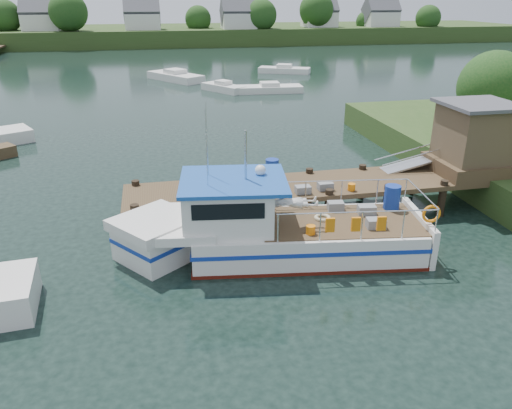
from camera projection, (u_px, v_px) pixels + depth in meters
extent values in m
plane|color=black|center=(272.00, 217.00, 21.01)|extent=(160.00, 160.00, 0.00)
cylinder|color=#332114|center=(486.00, 130.00, 28.47)|extent=(0.50, 0.50, 3.05)
sphere|color=#214417|center=(494.00, 87.00, 27.52)|extent=(3.90, 3.90, 3.90)
cube|color=#2F461C|center=(170.00, 35.00, 96.19)|extent=(140.00, 24.00, 3.00)
cylinder|color=#332114|center=(8.00, 35.00, 86.12)|extent=(0.60, 0.60, 4.20)
sphere|color=#214417|center=(4.00, 16.00, 84.91)|extent=(5.54, 5.54, 5.54)
cylinder|color=#332114|center=(71.00, 34.00, 84.48)|extent=(0.60, 0.60, 4.80)
sphere|color=#214417|center=(68.00, 12.00, 83.09)|extent=(6.34, 6.34, 6.34)
cylinder|color=#332114|center=(138.00, 38.00, 88.71)|extent=(0.60, 0.60, 3.00)
sphere|color=#214417|center=(137.00, 25.00, 87.84)|extent=(3.96, 3.96, 3.96)
cylinder|color=#332114|center=(199.00, 34.00, 92.47)|extent=(0.60, 0.60, 3.60)
sphere|color=#214417|center=(198.00, 19.00, 91.43)|extent=(4.75, 4.75, 4.75)
cylinder|color=#332114|center=(261.00, 33.00, 90.82)|extent=(0.60, 0.60, 4.20)
sphere|color=#214417|center=(261.00, 15.00, 89.61)|extent=(5.54, 5.54, 5.54)
cylinder|color=#332114|center=(316.00, 30.00, 94.59)|extent=(0.60, 0.60, 4.80)
sphere|color=#214417|center=(316.00, 10.00, 93.21)|extent=(6.34, 6.34, 6.34)
cylinder|color=#332114|center=(365.00, 33.00, 98.82)|extent=(0.60, 0.60, 3.00)
sphere|color=#214417|center=(366.00, 21.00, 97.96)|extent=(3.96, 3.96, 3.96)
cylinder|color=#332114|center=(426.00, 32.00, 97.17)|extent=(0.60, 0.60, 3.60)
sphere|color=#214417|center=(428.00, 18.00, 96.14)|extent=(4.75, 4.75, 4.75)
cube|color=silver|center=(42.00, 24.00, 85.61)|extent=(6.00, 5.00, 3.00)
cube|color=#47474C|center=(40.00, 12.00, 84.87)|extent=(6.20, 5.09, 5.09)
cube|color=silver|center=(143.00, 23.00, 87.92)|extent=(6.00, 5.00, 3.00)
cube|color=#47474C|center=(142.00, 11.00, 87.18)|extent=(6.20, 5.09, 5.09)
cube|color=silver|center=(239.00, 22.00, 90.23)|extent=(6.00, 5.00, 3.00)
cube|color=#47474C|center=(238.00, 11.00, 89.49)|extent=(6.20, 5.09, 5.09)
cube|color=silver|center=(319.00, 21.00, 95.06)|extent=(6.00, 5.00, 3.00)
cube|color=#47474C|center=(320.00, 10.00, 94.32)|extent=(6.20, 5.09, 5.09)
cube|color=silver|center=(380.00, 20.00, 96.42)|extent=(6.00, 5.00, 3.00)
cube|color=#47474C|center=(381.00, 10.00, 95.68)|extent=(6.20, 5.09, 5.09)
cube|color=#483622|center=(319.00, 185.00, 20.88)|extent=(16.00, 3.00, 0.20)
cylinder|color=black|center=(137.00, 228.00, 18.55)|extent=(0.32, 0.32, 1.90)
cylinder|color=black|center=(137.00, 202.00, 20.89)|extent=(0.32, 0.32, 1.90)
cylinder|color=black|center=(204.00, 222.00, 19.02)|extent=(0.32, 0.32, 1.90)
cylinder|color=black|center=(197.00, 197.00, 21.36)|extent=(0.32, 0.32, 1.90)
cylinder|color=black|center=(267.00, 217.00, 19.49)|extent=(0.32, 0.32, 1.90)
cylinder|color=black|center=(254.00, 193.00, 21.83)|extent=(0.32, 0.32, 1.90)
cylinder|color=black|center=(328.00, 212.00, 19.96)|extent=(0.32, 0.32, 1.90)
cylinder|color=black|center=(309.00, 189.00, 22.31)|extent=(0.32, 0.32, 1.90)
cylinder|color=black|center=(386.00, 207.00, 20.43)|extent=(0.32, 0.32, 1.90)
cylinder|color=black|center=(361.00, 185.00, 22.78)|extent=(0.32, 0.32, 1.90)
cylinder|color=black|center=(441.00, 202.00, 20.91)|extent=(0.32, 0.32, 1.90)
cylinder|color=black|center=(411.00, 181.00, 23.25)|extent=(0.32, 0.32, 1.90)
cylinder|color=black|center=(494.00, 197.00, 21.38)|extent=(0.32, 0.32, 1.90)
cylinder|color=black|center=(460.00, 177.00, 23.72)|extent=(0.32, 0.32, 1.90)
cube|color=#483622|center=(470.00, 165.00, 22.05)|extent=(3.20, 3.00, 0.60)
cube|color=#4F3F2C|center=(475.00, 134.00, 21.50)|extent=(2.60, 2.60, 2.40)
cube|color=#47474C|center=(481.00, 104.00, 21.00)|extent=(3.00, 3.00, 0.15)
cube|color=#A5A8AD|center=(412.00, 163.00, 22.44)|extent=(3.34, 0.90, 0.79)
cylinder|color=silver|center=(418.00, 155.00, 21.89)|extent=(3.34, 0.05, 0.76)
cylinder|color=silver|center=(409.00, 150.00, 22.61)|extent=(3.34, 0.05, 0.76)
cube|color=slate|center=(303.00, 190.00, 19.69)|extent=(0.60, 0.40, 0.30)
cube|color=slate|center=(325.00, 186.00, 20.06)|extent=(0.60, 0.40, 0.30)
cylinder|color=orange|center=(351.00, 187.00, 19.98)|extent=(0.30, 0.30, 0.28)
cylinder|color=navy|center=(272.00, 169.00, 21.14)|extent=(0.56, 0.56, 0.85)
cube|color=silver|center=(305.00, 238.00, 17.89)|extent=(8.29, 4.22, 1.22)
cube|color=silver|center=(156.00, 243.00, 17.55)|extent=(3.15, 3.15, 1.22)
cube|color=silver|center=(155.00, 223.00, 17.25)|extent=(3.46, 3.43, 0.37)
cube|color=silver|center=(185.00, 223.00, 17.33)|extent=(2.50, 3.27, 0.32)
cube|color=#133198|center=(305.00, 234.00, 17.84)|extent=(8.40, 4.27, 0.15)
cube|color=#133198|center=(156.00, 239.00, 17.49)|extent=(3.20, 3.20, 0.15)
cube|color=#4E130B|center=(305.00, 252.00, 18.11)|extent=(8.40, 4.25, 0.15)
cube|color=#483622|center=(341.00, 221.00, 17.74)|extent=(6.05, 3.60, 0.04)
cube|color=silver|center=(418.00, 232.00, 18.12)|extent=(0.64, 3.17, 1.43)
cube|color=silver|center=(228.00, 204.00, 17.17)|extent=(3.31, 3.13, 1.59)
cube|color=black|center=(228.00, 212.00, 15.77)|extent=(2.31, 0.36, 0.53)
cube|color=black|center=(227.00, 182.00, 18.32)|extent=(2.31, 0.36, 0.53)
cube|color=black|center=(184.00, 197.00, 16.95)|extent=(0.30, 1.89, 0.53)
cube|color=#1A4DA6|center=(233.00, 181.00, 16.85)|extent=(3.98, 3.53, 0.13)
cylinder|color=silver|center=(246.00, 155.00, 16.53)|extent=(0.10, 0.10, 1.69)
cylinder|color=silver|center=(206.00, 148.00, 15.80)|extent=(0.03, 0.03, 2.54)
cylinder|color=silver|center=(207.00, 139.00, 16.77)|extent=(0.03, 0.03, 2.54)
sphere|color=silver|center=(260.00, 170.00, 17.22)|extent=(0.43, 0.43, 0.38)
cylinder|color=silver|center=(358.00, 212.00, 16.02)|extent=(5.25, 0.76, 0.05)
cylinder|color=silver|center=(338.00, 181.00, 18.70)|extent=(5.25, 0.76, 0.05)
cylinder|color=silver|center=(422.00, 193.00, 17.53)|extent=(0.44, 2.89, 0.05)
cylinder|color=silver|center=(278.00, 229.00, 16.04)|extent=(0.05, 0.05, 1.01)
cylinder|color=silver|center=(269.00, 195.00, 18.73)|extent=(0.05, 0.05, 1.01)
cylinder|color=silver|center=(320.00, 227.00, 16.13)|extent=(0.05, 0.05, 1.01)
cylinder|color=silver|center=(306.00, 194.00, 18.82)|extent=(0.05, 0.05, 1.01)
cylinder|color=silver|center=(362.00, 226.00, 16.22)|extent=(0.05, 0.05, 1.01)
cylinder|color=silver|center=(341.00, 193.00, 18.91)|extent=(0.05, 0.05, 1.01)
cylinder|color=silver|center=(403.00, 225.00, 16.31)|extent=(0.05, 0.05, 1.01)
cylinder|color=silver|center=(377.00, 192.00, 19.00)|extent=(0.05, 0.05, 1.01)
cylinder|color=silver|center=(436.00, 224.00, 16.39)|extent=(0.05, 0.05, 1.01)
cylinder|color=silver|center=(405.00, 191.00, 19.07)|extent=(0.05, 0.05, 1.01)
cube|color=slate|center=(376.00, 223.00, 17.15)|extent=(0.69, 0.51, 0.34)
cube|color=slate|center=(367.00, 210.00, 18.22)|extent=(0.69, 0.51, 0.34)
cube|color=slate|center=(336.00, 206.00, 18.54)|extent=(0.63, 0.48, 0.34)
cylinder|color=navy|center=(392.00, 198.00, 18.57)|extent=(0.67, 0.67, 0.93)
cylinder|color=orange|center=(311.00, 230.00, 16.72)|extent=(0.36, 0.36, 0.32)
torus|color=#BFB28C|center=(322.00, 218.00, 17.87)|extent=(0.67, 0.67, 0.13)
torus|color=orange|center=(431.00, 214.00, 16.92)|extent=(0.66, 0.19, 0.66)
cube|color=orange|center=(330.00, 225.00, 16.10)|extent=(0.31, 0.14, 0.48)
cube|color=orange|center=(356.00, 224.00, 16.16)|extent=(0.31, 0.14, 0.48)
cube|color=orange|center=(381.00, 224.00, 16.22)|extent=(0.31, 0.14, 0.48)
imported|color=silver|center=(290.00, 202.00, 16.96)|extent=(0.53, 0.73, 1.86)
cube|color=silver|center=(284.00, 70.00, 59.32)|extent=(6.31, 4.40, 0.65)
cube|color=silver|center=(284.00, 66.00, 59.13)|extent=(2.14, 2.02, 0.42)
cube|color=silver|center=(223.00, 88.00, 48.03)|extent=(4.01, 4.88, 0.67)
cube|color=silver|center=(223.00, 83.00, 47.83)|extent=(1.70, 1.75, 0.43)
cube|color=silver|center=(270.00, 89.00, 47.62)|extent=(6.33, 2.56, 0.62)
cube|color=silver|center=(270.00, 84.00, 47.44)|extent=(1.84, 1.61, 0.40)
cube|color=silver|center=(175.00, 77.00, 54.08)|extent=(6.04, 7.33, 0.77)
cube|color=silver|center=(175.00, 71.00, 53.86)|extent=(2.55, 2.63, 0.50)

